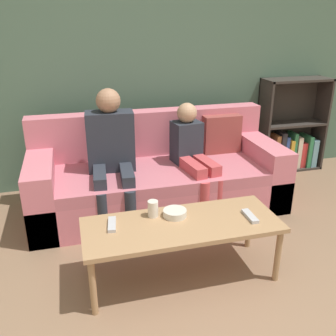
% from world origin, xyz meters
% --- Properties ---
extents(wall_back, '(12.00, 0.06, 2.60)m').
position_xyz_m(wall_back, '(0.00, 2.59, 1.30)').
color(wall_back, '#4C6B56').
rests_on(wall_back, ground_plane).
extents(couch, '(2.19, 0.89, 0.82)m').
position_xyz_m(couch, '(0.13, 1.91, 0.27)').
color(couch, '#D1707F').
rests_on(couch, ground_plane).
extents(bookshelf, '(0.73, 0.28, 1.02)m').
position_xyz_m(bookshelf, '(1.77, 2.43, 0.37)').
color(bookshelf, '#332D28').
rests_on(bookshelf, ground_plane).
extents(coffee_table, '(1.26, 0.49, 0.40)m').
position_xyz_m(coffee_table, '(0.03, 0.87, 0.36)').
color(coffee_table, '#A87F56').
rests_on(coffee_table, ground_plane).
extents(person_adult, '(0.40, 0.64, 1.09)m').
position_xyz_m(person_adult, '(-0.28, 1.83, 0.62)').
color(person_adult, '#282D38').
rests_on(person_adult, ground_plane).
extents(person_child, '(0.32, 0.64, 0.93)m').
position_xyz_m(person_child, '(0.41, 1.79, 0.53)').
color(person_child, '#C6474C').
rests_on(person_child, ground_plane).
extents(cup_near, '(0.07, 0.07, 0.11)m').
position_xyz_m(cup_near, '(-0.13, 1.00, 0.46)').
color(cup_near, silver).
rests_on(cup_near, coffee_table).
extents(tv_remote_0, '(0.07, 0.18, 0.02)m').
position_xyz_m(tv_remote_0, '(-0.40, 0.95, 0.41)').
color(tv_remote_0, '#B7B7BC').
rests_on(tv_remote_0, coffee_table).
extents(tv_remote_1, '(0.05, 0.17, 0.02)m').
position_xyz_m(tv_remote_1, '(0.48, 0.82, 0.41)').
color(tv_remote_1, '#B7B7BC').
rests_on(tv_remote_1, coffee_table).
extents(snack_bowl, '(0.15, 0.15, 0.05)m').
position_xyz_m(snack_bowl, '(0.01, 0.97, 0.43)').
color(snack_bowl, beige).
rests_on(snack_bowl, coffee_table).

